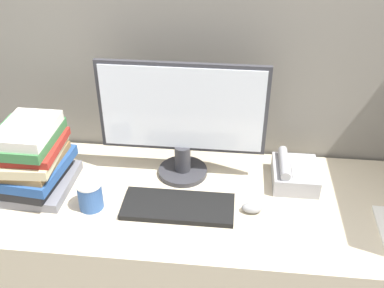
{
  "coord_description": "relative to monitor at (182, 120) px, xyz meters",
  "views": [
    {
      "loc": [
        0.09,
        -0.95,
        1.8
      ],
      "look_at": [
        -0.05,
        0.35,
        0.95
      ],
      "focal_mm": 42.0,
      "sensor_mm": 36.0,
      "label": 1
    }
  ],
  "objects": [
    {
      "name": "cubicle_panel_rear",
      "position": [
        0.1,
        0.21,
        -0.2
      ],
      "size": [
        2.09,
        0.04,
        1.56
      ],
      "color": "gray",
      "rests_on": "ground_plane"
    },
    {
      "name": "desk",
      "position": [
        0.1,
        -0.15,
        -0.61
      ],
      "size": [
        1.69,
        0.64,
        0.73
      ],
      "color": "beige",
      "rests_on": "ground_plane"
    },
    {
      "name": "monitor",
      "position": [
        0.0,
        0.0,
        0.0
      ],
      "size": [
        0.62,
        0.19,
        0.47
      ],
      "color": "#333338",
      "rests_on": "desk"
    },
    {
      "name": "keyboard",
      "position": [
        0.01,
        -0.21,
        -0.23
      ],
      "size": [
        0.4,
        0.16,
        0.02
      ],
      "color": "black",
      "rests_on": "desk"
    },
    {
      "name": "mouse",
      "position": [
        0.27,
        -0.2,
        -0.22
      ],
      "size": [
        0.07,
        0.05,
        0.03
      ],
      "color": "gray",
      "rests_on": "desk"
    },
    {
      "name": "coffee_cup",
      "position": [
        -0.3,
        -0.24,
        -0.19
      ],
      "size": [
        0.09,
        0.09,
        0.11
      ],
      "color": "#335999",
      "rests_on": "desk"
    },
    {
      "name": "book_stack",
      "position": [
        -0.53,
        -0.16,
        -0.11
      ],
      "size": [
        0.25,
        0.31,
        0.28
      ],
      "color": "slate",
      "rests_on": "desk"
    },
    {
      "name": "desk_telephone",
      "position": [
        0.43,
        -0.01,
        -0.2
      ],
      "size": [
        0.17,
        0.2,
        0.1
      ],
      "color": "#99999E",
      "rests_on": "desk"
    }
  ]
}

